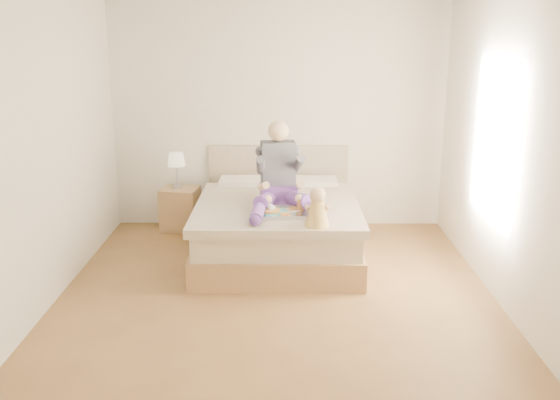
{
  "coord_description": "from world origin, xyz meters",
  "views": [
    {
      "loc": [
        0.07,
        -5.39,
        2.4
      ],
      "look_at": [
        0.03,
        0.56,
        0.74
      ],
      "focal_mm": 40.0,
      "sensor_mm": 36.0,
      "label": 1
    }
  ],
  "objects_px": {
    "bed": "(278,224)",
    "tray": "(281,211)",
    "nightstand": "(180,209)",
    "adult": "(280,180)",
    "baby": "(317,210)"
  },
  "relations": [
    {
      "from": "adult",
      "to": "baby",
      "type": "distance_m",
      "value": 0.81
    },
    {
      "from": "baby",
      "to": "tray",
      "type": "bearing_deg",
      "value": 129.96
    },
    {
      "from": "adult",
      "to": "baby",
      "type": "bearing_deg",
      "value": -71.36
    },
    {
      "from": "bed",
      "to": "tray",
      "type": "height_order",
      "value": "bed"
    },
    {
      "from": "tray",
      "to": "adult",
      "type": "bearing_deg",
      "value": 86.87
    },
    {
      "from": "bed",
      "to": "nightstand",
      "type": "bearing_deg",
      "value": 147.76
    },
    {
      "from": "bed",
      "to": "baby",
      "type": "relative_size",
      "value": 5.83
    },
    {
      "from": "adult",
      "to": "tray",
      "type": "xyz_separation_m",
      "value": [
        0.01,
        -0.35,
        -0.23
      ]
    },
    {
      "from": "nightstand",
      "to": "adult",
      "type": "distance_m",
      "value": 1.69
    },
    {
      "from": "nightstand",
      "to": "adult",
      "type": "bearing_deg",
      "value": -31.59
    },
    {
      "from": "bed",
      "to": "nightstand",
      "type": "distance_m",
      "value": 1.41
    },
    {
      "from": "adult",
      "to": "baby",
      "type": "xyz_separation_m",
      "value": [
        0.35,
        -0.72,
        -0.11
      ]
    },
    {
      "from": "nightstand",
      "to": "baby",
      "type": "xyz_separation_m",
      "value": [
        1.57,
        -1.72,
        0.5
      ]
    },
    {
      "from": "nightstand",
      "to": "baby",
      "type": "distance_m",
      "value": 2.38
    },
    {
      "from": "nightstand",
      "to": "tray",
      "type": "xyz_separation_m",
      "value": [
        1.23,
        -1.34,
        0.38
      ]
    }
  ]
}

